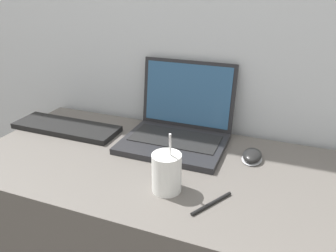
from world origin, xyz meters
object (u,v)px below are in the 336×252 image
at_px(external_keyboard, 66,127).
at_px(pen, 212,203).
at_px(drink_cup, 167,172).
at_px(computer_mouse, 252,156).
at_px(laptop, 178,125).

distance_m(external_keyboard, pen, 0.67).
relative_size(drink_cup, pen, 1.46).
distance_m(drink_cup, computer_mouse, 0.32).
bearing_deg(external_keyboard, drink_cup, -24.30).
relative_size(laptop, pen, 2.79).
height_order(laptop, pen, laptop).
distance_m(computer_mouse, pen, 0.27).
height_order(laptop, computer_mouse, laptop).
relative_size(laptop, external_keyboard, 0.84).
bearing_deg(laptop, computer_mouse, -10.42).
distance_m(laptop, drink_cup, 0.31).
relative_size(computer_mouse, external_keyboard, 0.23).
bearing_deg(computer_mouse, laptop, 169.58).
height_order(drink_cup, external_keyboard, drink_cup).
height_order(computer_mouse, external_keyboard, computer_mouse).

